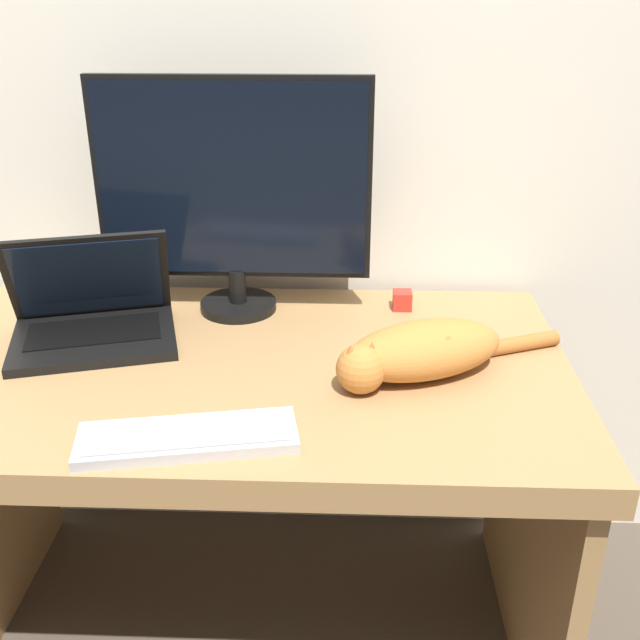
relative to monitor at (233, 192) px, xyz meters
name	(u,v)px	position (x,y,z in m)	size (l,w,h in m)	color
wall_back	(259,47)	(0.05, 0.19, 0.28)	(6.40, 0.06, 2.60)	silver
desk	(246,429)	(0.05, -0.26, -0.44)	(1.33, 0.78, 0.73)	#A37A4C
monitor	(233,192)	(0.00, 0.00, 0.00)	(0.61, 0.18, 0.53)	black
laptop	(93,319)	(-0.29, -0.17, -0.23)	(0.39, 0.33, 0.24)	black
external_keyboard	(188,437)	(-0.01, -0.56, -0.27)	(0.38, 0.18, 0.02)	#BCBCC1
cat	(421,350)	(0.40, -0.31, -0.23)	(0.47, 0.29, 0.11)	#C67A38
small_toy	(402,300)	(0.38, 0.02, -0.26)	(0.04, 0.04, 0.04)	red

